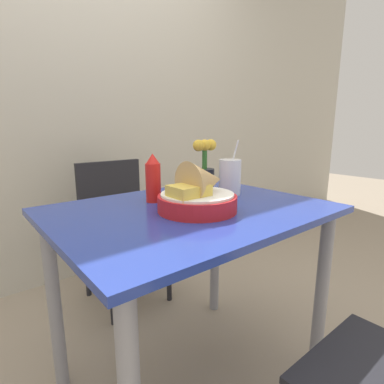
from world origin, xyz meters
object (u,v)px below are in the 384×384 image
(food_basket, at_px, (200,193))
(ketchup_bottle, at_px, (153,179))
(chair_far_window, at_px, (118,217))
(drink_cup, at_px, (230,178))
(flower_vase, at_px, (205,169))

(food_basket, distance_m, ketchup_bottle, 0.22)
(chair_far_window, relative_size, drink_cup, 3.54)
(chair_far_window, bearing_deg, food_basket, -96.06)
(drink_cup, bearing_deg, chair_far_window, 103.33)
(flower_vase, bearing_deg, food_basket, -134.46)
(food_basket, height_order, drink_cup, drink_cup)
(food_basket, relative_size, ketchup_bottle, 1.46)
(chair_far_window, height_order, drink_cup, drink_cup)
(chair_far_window, distance_m, food_basket, 0.93)
(chair_far_window, height_order, food_basket, food_basket)
(drink_cup, height_order, flower_vase, same)
(ketchup_bottle, height_order, flower_vase, flower_vase)
(ketchup_bottle, relative_size, drink_cup, 0.80)
(flower_vase, bearing_deg, drink_cup, -61.69)
(food_basket, relative_size, flower_vase, 1.17)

